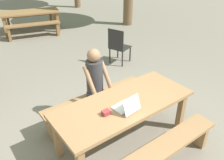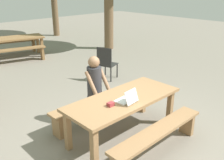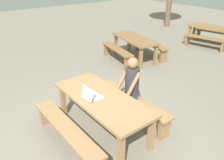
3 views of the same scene
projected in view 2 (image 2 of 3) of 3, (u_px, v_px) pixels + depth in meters
name	position (u px, v px, depth m)	size (l,w,h in m)	color
ground_plane	(123.00, 135.00, 4.45)	(30.00, 30.00, 0.00)	gray
picnic_table_front	(124.00, 103.00, 4.23)	(2.03, 0.84, 0.72)	#9E754C
bench_near	(158.00, 135.00, 3.84)	(1.90, 0.30, 0.44)	#9E754C
bench_far	(96.00, 104.00, 4.82)	(1.90, 0.30, 0.44)	#9E754C
laptop	(127.00, 99.00, 4.02)	(0.31, 0.32, 0.22)	white
small_pouch	(111.00, 104.00, 3.90)	(0.10, 0.08, 0.06)	#993338
person_seated	(96.00, 85.00, 4.64)	(0.38, 0.39, 1.28)	#333847
plastic_chair	(106.00, 63.00, 6.85)	(0.56, 0.56, 0.92)	#262626
picnic_table_mid	(15.00, 40.00, 8.84)	(2.06, 1.28, 0.73)	olive
bench_mid_south	(19.00, 52.00, 8.40)	(1.74, 0.72, 0.48)	olive
bench_mid_north	(13.00, 44.00, 9.47)	(1.74, 0.72, 0.48)	olive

